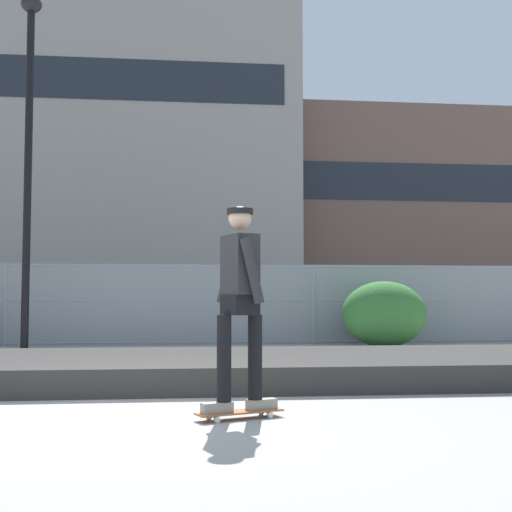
# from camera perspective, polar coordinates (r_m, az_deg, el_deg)

# --- Properties ---
(ground_plane) EXTENTS (120.00, 120.00, 0.00)m
(ground_plane) POSITION_cam_1_polar(r_m,az_deg,el_deg) (6.47, -10.21, -13.03)
(ground_plane) COLOR gray
(gravel_berm) EXTENTS (15.39, 3.24, 0.32)m
(gravel_berm) POSITION_cam_1_polar(r_m,az_deg,el_deg) (9.06, -9.02, -9.29)
(gravel_berm) COLOR #33302D
(gravel_berm) RESTS_ON ground_plane
(skateboard) EXTENTS (0.82, 0.47, 0.07)m
(skateboard) POSITION_cam_1_polar(r_m,az_deg,el_deg) (6.20, -1.38, -12.97)
(skateboard) COLOR #9E5B33
(skateboard) RESTS_ON ground_plane
(skater) EXTENTS (0.71, 0.62, 1.83)m
(skater) POSITION_cam_1_polar(r_m,az_deg,el_deg) (6.11, -1.37, -3.10)
(skater) COLOR gray
(skater) RESTS_ON skateboard
(chain_fence) EXTENTS (21.06, 0.06, 1.85)m
(chain_fence) POSITION_cam_1_polar(r_m,az_deg,el_deg) (15.71, -7.80, -4.01)
(chain_fence) COLOR gray
(chain_fence) RESTS_ON ground_plane
(street_lamp) EXTENTS (0.44, 0.44, 7.51)m
(street_lamp) POSITION_cam_1_polar(r_m,az_deg,el_deg) (15.33, -18.51, 10.00)
(street_lamp) COLOR black
(street_lamp) RESTS_ON ground_plane
(parked_car_near) EXTENTS (4.48, 2.10, 1.66)m
(parked_car_near) POSITION_cam_1_polar(r_m,az_deg,el_deg) (18.96, -14.75, -4.12)
(parked_car_near) COLOR #474C54
(parked_car_near) RESTS_ON ground_plane
(library_building) EXTENTS (28.49, 14.92, 22.58)m
(library_building) POSITION_cam_1_polar(r_m,az_deg,el_deg) (49.19, -14.41, 8.58)
(library_building) COLOR gray
(library_building) RESTS_ON ground_plane
(office_block) EXTENTS (32.00, 14.09, 14.02)m
(office_block) POSITION_cam_1_polar(r_m,az_deg,el_deg) (52.56, 10.44, 3.02)
(office_block) COLOR brown
(office_block) RESTS_ON ground_plane
(shrub_center) EXTENTS (1.86, 1.52, 1.44)m
(shrub_center) POSITION_cam_1_polar(r_m,az_deg,el_deg) (15.23, 10.70, -4.80)
(shrub_center) COLOR #336B2D
(shrub_center) RESTS_ON ground_plane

